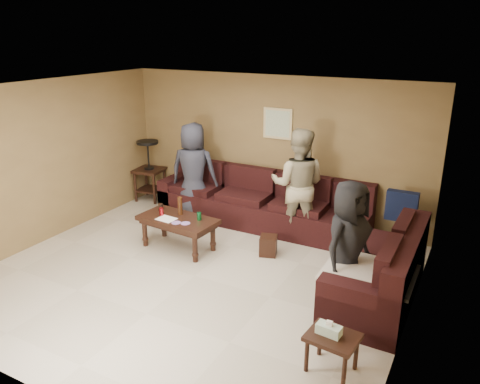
{
  "coord_description": "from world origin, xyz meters",
  "views": [
    {
      "loc": [
        3.23,
        -4.71,
        3.2
      ],
      "look_at": [
        0.25,
        0.85,
        1.0
      ],
      "focal_mm": 35.0,
      "sensor_mm": 36.0,
      "label": 1
    }
  ],
  "objects_px": {
    "sectional_sofa": "(293,226)",
    "person_right": "(347,245)",
    "side_table_right": "(332,339)",
    "waste_bin": "(268,246)",
    "end_table_left": "(149,169)",
    "person_left": "(194,171)",
    "coffee_table": "(178,222)",
    "person_middle": "(298,185)"
  },
  "relations": [
    {
      "from": "side_table_right",
      "to": "person_left",
      "type": "bearing_deg",
      "value": 141.05
    },
    {
      "from": "waste_bin",
      "to": "coffee_table",
      "type": "bearing_deg",
      "value": -161.25
    },
    {
      "from": "coffee_table",
      "to": "person_right",
      "type": "height_order",
      "value": "person_right"
    },
    {
      "from": "side_table_right",
      "to": "person_middle",
      "type": "height_order",
      "value": "person_middle"
    },
    {
      "from": "end_table_left",
      "to": "side_table_right",
      "type": "relative_size",
      "value": 2.16
    },
    {
      "from": "end_table_left",
      "to": "person_right",
      "type": "bearing_deg",
      "value": -22.67
    },
    {
      "from": "person_left",
      "to": "person_right",
      "type": "relative_size",
      "value": 1.08
    },
    {
      "from": "side_table_right",
      "to": "waste_bin",
      "type": "xyz_separation_m",
      "value": [
        -1.6,
        1.99,
        -0.21
      ]
    },
    {
      "from": "person_left",
      "to": "person_middle",
      "type": "xyz_separation_m",
      "value": [
        1.95,
        0.01,
        0.05
      ]
    },
    {
      "from": "side_table_right",
      "to": "person_left",
      "type": "xyz_separation_m",
      "value": [
        -3.41,
        2.76,
        0.5
      ]
    },
    {
      "from": "person_left",
      "to": "side_table_right",
      "type": "bearing_deg",
      "value": 125.32
    },
    {
      "from": "person_middle",
      "to": "person_right",
      "type": "distance_m",
      "value": 1.97
    },
    {
      "from": "coffee_table",
      "to": "end_table_left",
      "type": "xyz_separation_m",
      "value": [
        -1.77,
        1.55,
        0.19
      ]
    },
    {
      "from": "person_middle",
      "to": "person_right",
      "type": "bearing_deg",
      "value": 115.45
    },
    {
      "from": "waste_bin",
      "to": "person_middle",
      "type": "height_order",
      "value": "person_middle"
    },
    {
      "from": "waste_bin",
      "to": "sectional_sofa",
      "type": "bearing_deg",
      "value": 66.51
    },
    {
      "from": "sectional_sofa",
      "to": "side_table_right",
      "type": "bearing_deg",
      "value": -60.2
    },
    {
      "from": "coffee_table",
      "to": "waste_bin",
      "type": "bearing_deg",
      "value": 18.75
    },
    {
      "from": "person_right",
      "to": "side_table_right",
      "type": "bearing_deg",
      "value": -152.12
    },
    {
      "from": "end_table_left",
      "to": "person_left",
      "type": "distance_m",
      "value": 1.34
    },
    {
      "from": "end_table_left",
      "to": "waste_bin",
      "type": "relative_size",
      "value": 4.0
    },
    {
      "from": "coffee_table",
      "to": "waste_bin",
      "type": "relative_size",
      "value": 4.22
    },
    {
      "from": "sectional_sofa",
      "to": "person_right",
      "type": "xyz_separation_m",
      "value": [
        1.17,
        -1.21,
        0.47
      ]
    },
    {
      "from": "person_left",
      "to": "person_right",
      "type": "height_order",
      "value": "person_left"
    },
    {
      "from": "sectional_sofa",
      "to": "person_left",
      "type": "height_order",
      "value": "person_left"
    },
    {
      "from": "end_table_left",
      "to": "waste_bin",
      "type": "distance_m",
      "value": 3.31
    },
    {
      "from": "sectional_sofa",
      "to": "waste_bin",
      "type": "height_order",
      "value": "sectional_sofa"
    },
    {
      "from": "side_table_right",
      "to": "end_table_left",
      "type": "bearing_deg",
      "value": 146.53
    },
    {
      "from": "person_left",
      "to": "person_right",
      "type": "bearing_deg",
      "value": 138.71
    },
    {
      "from": "sectional_sofa",
      "to": "person_right",
      "type": "distance_m",
      "value": 1.75
    },
    {
      "from": "person_right",
      "to": "coffee_table",
      "type": "bearing_deg",
      "value": 100.63
    },
    {
      "from": "side_table_right",
      "to": "coffee_table",
      "type": "bearing_deg",
      "value": 152.02
    },
    {
      "from": "end_table_left",
      "to": "side_table_right",
      "type": "bearing_deg",
      "value": -33.47
    },
    {
      "from": "coffee_table",
      "to": "person_right",
      "type": "distance_m",
      "value": 2.72
    },
    {
      "from": "side_table_right",
      "to": "waste_bin",
      "type": "height_order",
      "value": "side_table_right"
    },
    {
      "from": "end_table_left",
      "to": "person_left",
      "type": "relative_size",
      "value": 0.69
    },
    {
      "from": "coffee_table",
      "to": "person_left",
      "type": "bearing_deg",
      "value": 112.4
    },
    {
      "from": "end_table_left",
      "to": "person_left",
      "type": "bearing_deg",
      "value": -14.88
    },
    {
      "from": "sectional_sofa",
      "to": "person_left",
      "type": "distance_m",
      "value": 2.1
    },
    {
      "from": "coffee_table",
      "to": "person_middle",
      "type": "relative_size",
      "value": 0.7
    },
    {
      "from": "end_table_left",
      "to": "person_right",
      "type": "height_order",
      "value": "person_right"
    },
    {
      "from": "end_table_left",
      "to": "sectional_sofa",
      "type": "bearing_deg",
      "value": -11.18
    }
  ]
}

